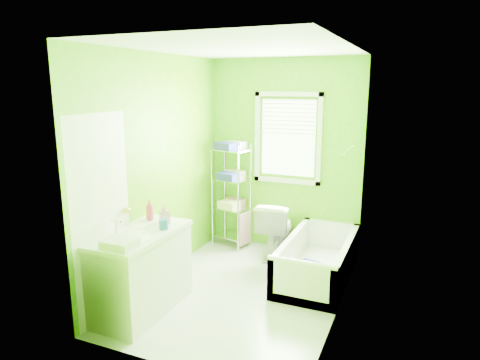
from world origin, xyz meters
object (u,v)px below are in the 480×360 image
at_px(bathtub, 317,266).
at_px(wire_shelf_unit, 232,184).
at_px(toilet, 276,229).
at_px(vanity, 141,269).

height_order(bathtub, wire_shelf_unit, wire_shelf_unit).
relative_size(bathtub, wire_shelf_unit, 1.05).
xyz_separation_m(toilet, vanity, (-0.79, -1.88, 0.06)).
bearing_deg(toilet, bathtub, 139.72).
distance_m(toilet, wire_shelf_unit, 0.88).
height_order(toilet, wire_shelf_unit, wire_shelf_unit).
bearing_deg(toilet, wire_shelf_unit, -18.19).
relative_size(bathtub, vanity, 1.41).
bearing_deg(wire_shelf_unit, toilet, -12.41).
relative_size(toilet, vanity, 0.69).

